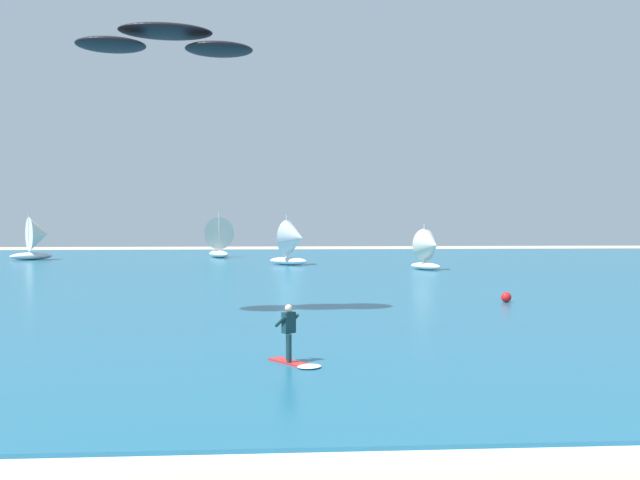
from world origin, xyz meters
name	(u,v)px	position (x,y,z in m)	size (l,w,h in m)	color
ocean	(297,272)	(0.00, 50.71, 0.05)	(160.00, 90.00, 0.10)	#1E607F
shoreline_foam	(510,448)	(2.39, 5.77, 0.01)	(83.50, 2.16, 0.01)	white
kitesurfer	(293,342)	(-1.36, 13.25, 0.70)	(1.60, 1.92, 1.67)	red
kite	(166,41)	(-6.37, 23.33, 11.67)	(7.49, 3.12, 1.10)	black
sailboat_center_horizon	(37,238)	(-26.61, 69.45, 2.41)	(4.53, 4.08, 5.04)	silver
sailboat_mid_left	(293,242)	(-0.03, 58.45, 2.24)	(4.21, 3.87, 4.67)	white
sailboat_mid_right	(216,237)	(-8.21, 73.15, 2.41)	(4.03, 4.52, 5.05)	white
sailboat_leading	(430,249)	(11.02, 51.13, 1.87)	(3.18, 3.47, 3.85)	white
marker_buoy	(506,297)	(9.70, 27.82, 0.36)	(0.52, 0.52, 0.52)	red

